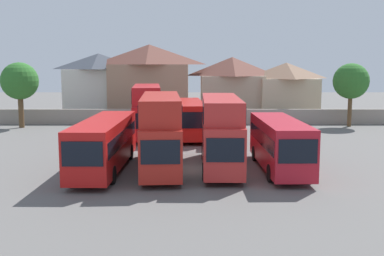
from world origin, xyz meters
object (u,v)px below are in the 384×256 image
(bus_7, at_px, (229,117))
(house_terrace_far_right, at_px, (287,90))
(bus_2, at_px, (162,128))
(house_terrace_right, at_px, (233,87))
(house_terrace_centre, at_px, (150,80))
(bus_1, at_px, (105,141))
(tree_left_of_lot, at_px, (352,81))
(bus_6, at_px, (190,117))
(tree_behind_wall, at_px, (20,81))
(house_terrace_left, at_px, (100,85))
(bus_5, at_px, (148,108))
(bus_3, at_px, (222,129))
(bus_4, at_px, (280,142))

(bus_7, xyz_separation_m, house_terrace_far_right, (9.11, 17.29, 1.73))
(bus_2, xyz_separation_m, house_terrace_right, (7.47, 31.60, 1.30))
(house_terrace_centre, bearing_deg, house_terrace_far_right, 0.04)
(bus_1, relative_size, tree_left_of_lot, 1.64)
(house_terrace_far_right, bearing_deg, bus_6, -126.57)
(bus_1, distance_m, tree_behind_wall, 25.30)
(house_terrace_left, bearing_deg, bus_7, -48.15)
(bus_5, relative_size, house_terrace_right, 1.18)
(house_terrace_far_right, xyz_separation_m, tree_left_of_lot, (5.50, -9.35, 1.43))
(bus_3, bearing_deg, house_terrace_centre, -165.33)
(bus_3, bearing_deg, bus_1, -85.39)
(bus_5, bearing_deg, bus_3, 20.02)
(bus_5, bearing_deg, bus_4, 30.77)
(bus_5, xyz_separation_m, house_terrace_right, (9.77, 17.57, 1.28))
(house_terrace_far_right, bearing_deg, house_terrace_left, 178.34)
(house_terrace_left, bearing_deg, bus_2, -71.85)
(bus_2, xyz_separation_m, bus_4, (7.94, -0.22, -0.88))
(tree_left_of_lot, bearing_deg, house_terrace_centre, 158.59)
(bus_1, bearing_deg, bus_3, 94.60)
(bus_1, height_order, bus_4, bus_1)
(house_terrace_right, xyz_separation_m, tree_left_of_lot, (12.74, -9.52, 1.05))
(bus_1, relative_size, house_terrace_right, 1.36)
(bus_4, xyz_separation_m, house_terrace_right, (-0.47, 31.82, 2.18))
(bus_2, distance_m, bus_5, 14.21)
(bus_2, bearing_deg, tree_behind_wall, -144.30)
(bus_7, bearing_deg, tree_behind_wall, -105.63)
(bus_2, distance_m, house_terrace_left, 33.88)
(house_terrace_right, height_order, house_terrace_far_right, house_terrace_right)
(house_terrace_right, bearing_deg, house_terrace_far_right, -1.33)
(house_terrace_far_right, bearing_deg, tree_left_of_lot, -59.53)
(bus_4, distance_m, tree_left_of_lot, 25.66)
(house_terrace_far_right, height_order, tree_left_of_lot, house_terrace_far_right)
(bus_5, relative_size, house_terrace_left, 1.15)
(house_terrace_left, relative_size, house_terrace_right, 1.02)
(house_terrace_right, bearing_deg, bus_2, -103.30)
(tree_left_of_lot, bearing_deg, bus_1, -137.21)
(house_terrace_right, bearing_deg, tree_left_of_lot, -36.76)
(bus_3, distance_m, bus_4, 4.02)
(bus_3, distance_m, bus_6, 13.91)
(tree_left_of_lot, height_order, tree_behind_wall, tree_behind_wall)
(bus_3, relative_size, bus_4, 1.03)
(bus_4, bearing_deg, bus_3, -99.77)
(bus_5, bearing_deg, house_terrace_left, -160.49)
(bus_4, bearing_deg, tree_behind_wall, -131.21)
(bus_6, relative_size, house_terrace_right, 1.23)
(bus_6, height_order, house_terrace_centre, house_terrace_centre)
(tree_behind_wall, bearing_deg, house_terrace_far_right, 17.98)
(bus_5, bearing_deg, bus_6, 86.09)
(bus_1, bearing_deg, bus_6, 159.21)
(house_terrace_centre, relative_size, tree_left_of_lot, 1.50)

